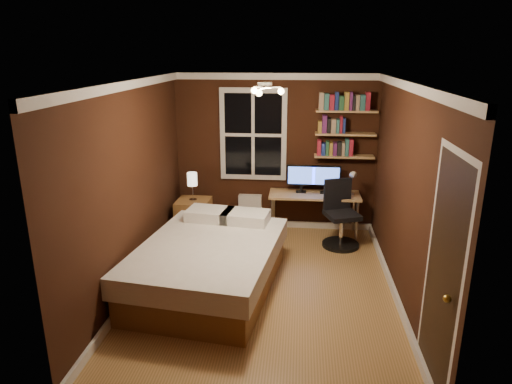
# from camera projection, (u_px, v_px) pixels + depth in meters

# --- Properties ---
(floor) EXTENTS (4.20, 4.20, 0.00)m
(floor) POSITION_uv_depth(u_px,v_px,m) (264.00, 287.00, 5.69)
(floor) COLOR olive
(floor) RESTS_ON ground
(wall_back) EXTENTS (3.20, 0.04, 2.50)m
(wall_back) POSITION_uv_depth(u_px,v_px,m) (275.00, 153.00, 7.32)
(wall_back) COLOR black
(wall_back) RESTS_ON ground
(wall_left) EXTENTS (0.04, 4.20, 2.50)m
(wall_left) POSITION_uv_depth(u_px,v_px,m) (132.00, 187.00, 5.47)
(wall_left) COLOR black
(wall_left) RESTS_ON ground
(wall_right) EXTENTS (0.04, 4.20, 2.50)m
(wall_right) POSITION_uv_depth(u_px,v_px,m) (405.00, 195.00, 5.17)
(wall_right) COLOR black
(wall_right) RESTS_ON ground
(ceiling) EXTENTS (3.20, 4.20, 0.02)m
(ceiling) POSITION_uv_depth(u_px,v_px,m) (266.00, 81.00, 4.95)
(ceiling) COLOR white
(ceiling) RESTS_ON wall_back
(window) EXTENTS (1.06, 0.06, 1.46)m
(window) POSITION_uv_depth(u_px,v_px,m) (253.00, 135.00, 7.23)
(window) COLOR silver
(window) RESTS_ON wall_back
(door) EXTENTS (0.03, 0.82, 2.05)m
(door) POSITION_uv_depth(u_px,v_px,m) (442.00, 278.00, 3.76)
(door) COLOR black
(door) RESTS_ON ground
(door_knob) EXTENTS (0.06, 0.06, 0.06)m
(door_knob) POSITION_uv_depth(u_px,v_px,m) (447.00, 299.00, 3.49)
(door_knob) COLOR gold
(door_knob) RESTS_ON door
(ceiling_fixture) EXTENTS (0.44, 0.44, 0.18)m
(ceiling_fixture) POSITION_uv_depth(u_px,v_px,m) (265.00, 92.00, 4.88)
(ceiling_fixture) COLOR beige
(ceiling_fixture) RESTS_ON ceiling
(bookshelf_lower) EXTENTS (0.92, 0.22, 0.03)m
(bookshelf_lower) POSITION_uv_depth(u_px,v_px,m) (344.00, 156.00, 7.10)
(bookshelf_lower) COLOR tan
(bookshelf_lower) RESTS_ON wall_back
(books_row_lower) EXTENTS (0.54, 0.16, 0.23)m
(books_row_lower) POSITION_uv_depth(u_px,v_px,m) (344.00, 148.00, 7.06)
(books_row_lower) COLOR maroon
(books_row_lower) RESTS_ON bookshelf_lower
(bookshelf_middle) EXTENTS (0.92, 0.22, 0.03)m
(bookshelf_middle) POSITION_uv_depth(u_px,v_px,m) (345.00, 134.00, 7.00)
(bookshelf_middle) COLOR tan
(bookshelf_middle) RESTS_ON wall_back
(books_row_middle) EXTENTS (0.42, 0.16, 0.23)m
(books_row_middle) POSITION_uv_depth(u_px,v_px,m) (346.00, 126.00, 6.96)
(books_row_middle) COLOR navy
(books_row_middle) RESTS_ON bookshelf_middle
(bookshelf_upper) EXTENTS (0.92, 0.22, 0.03)m
(bookshelf_upper) POSITION_uv_depth(u_px,v_px,m) (347.00, 111.00, 6.89)
(bookshelf_upper) COLOR tan
(bookshelf_upper) RESTS_ON wall_back
(books_row_upper) EXTENTS (0.66, 0.16, 0.23)m
(books_row_upper) POSITION_uv_depth(u_px,v_px,m) (347.00, 102.00, 6.86)
(books_row_upper) COLOR #255735
(books_row_upper) RESTS_ON bookshelf_upper
(bed) EXTENTS (1.85, 2.37, 0.74)m
(bed) POSITION_uv_depth(u_px,v_px,m) (210.00, 264.00, 5.59)
(bed) COLOR brown
(bed) RESTS_ON ground
(nightstand) EXTENTS (0.51, 0.51, 0.62)m
(nightstand) POSITION_uv_depth(u_px,v_px,m) (194.00, 219.00, 7.11)
(nightstand) COLOR brown
(nightstand) RESTS_ON ground
(bedside_lamp) EXTENTS (0.15, 0.15, 0.44)m
(bedside_lamp) POSITION_uv_depth(u_px,v_px,m) (192.00, 187.00, 6.95)
(bedside_lamp) COLOR #ECE3C9
(bedside_lamp) RESTS_ON nightstand
(radiator) EXTENTS (0.38, 0.13, 0.56)m
(radiator) POSITION_uv_depth(u_px,v_px,m) (250.00, 211.00, 7.54)
(radiator) COLOR silver
(radiator) RESTS_ON ground
(desk) EXTENTS (1.42, 0.53, 0.67)m
(desk) POSITION_uv_depth(u_px,v_px,m) (314.00, 198.00, 7.17)
(desk) COLOR tan
(desk) RESTS_ON ground
(monitor_left) EXTENTS (0.47, 0.12, 0.44)m
(monitor_left) POSITION_uv_depth(u_px,v_px,m) (301.00, 179.00, 7.18)
(monitor_left) COLOR black
(monitor_left) RESTS_ON desk
(monitor_right) EXTENTS (0.47, 0.12, 0.44)m
(monitor_right) POSITION_uv_depth(u_px,v_px,m) (326.00, 179.00, 7.14)
(monitor_right) COLOR black
(monitor_right) RESTS_ON desk
(desk_lamp) EXTENTS (0.14, 0.32, 0.44)m
(desk_lamp) POSITION_uv_depth(u_px,v_px,m) (352.00, 183.00, 6.96)
(desk_lamp) COLOR silver
(desk_lamp) RESTS_ON desk
(office_chair) EXTENTS (0.58, 0.58, 1.00)m
(office_chair) POSITION_uv_depth(u_px,v_px,m) (340.00, 221.00, 6.82)
(office_chair) COLOR black
(office_chair) RESTS_ON ground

